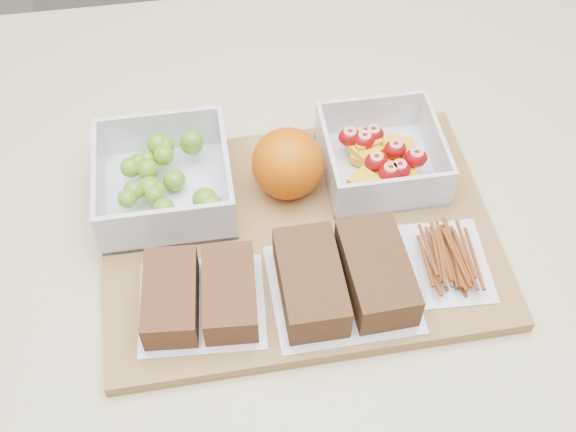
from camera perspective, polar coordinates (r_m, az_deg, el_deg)
name	(u,v)px	position (r m, az deg, el deg)	size (l,w,h in m)	color
counter	(298,401)	(1.19, 0.76, -14.38)	(1.20, 0.90, 0.90)	beige
cutting_board	(299,236)	(0.78, 0.84, -1.58)	(0.42, 0.30, 0.02)	olive
grape_container	(166,179)	(0.80, -9.61, 2.87)	(0.14, 0.14, 0.06)	silver
fruit_container	(381,157)	(0.82, 7.36, 4.62)	(0.13, 0.13, 0.06)	silver
orange	(288,164)	(0.79, -0.03, 4.16)	(0.08, 0.08, 0.08)	#CA5604
sandwich_bag_left	(200,296)	(0.72, -6.94, -6.26)	(0.13, 0.12, 0.04)	silver
sandwich_bag_center	(344,278)	(0.72, 4.42, -4.90)	(0.15, 0.13, 0.04)	silver
pretzel_bag	(447,257)	(0.76, 12.42, -3.21)	(0.09, 0.11, 0.02)	silver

